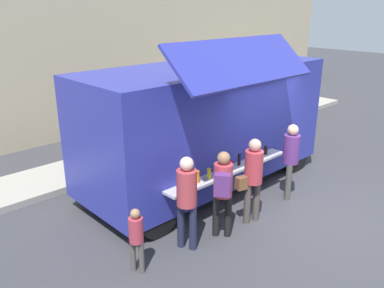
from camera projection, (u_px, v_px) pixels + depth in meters
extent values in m
plane|color=#38383D|center=(312.00, 210.00, 8.30)|extent=(60.00, 60.00, 0.00)
cube|color=#2C329D|center=(206.00, 121.00, 9.03)|extent=(5.91, 2.28, 2.51)
cube|color=#2C329D|center=(244.00, 61.00, 7.08)|extent=(3.25, 0.83, 0.75)
cube|color=black|center=(223.00, 123.00, 7.81)|extent=(3.09, 0.11, 1.13)
cube|color=#B7B7BC|center=(230.00, 170.00, 7.97)|extent=(3.25, 0.36, 0.05)
cylinder|color=red|center=(186.00, 184.00, 7.11)|extent=(0.06, 0.06, 0.19)
cylinder|color=orange|center=(198.00, 177.00, 7.32)|extent=(0.07, 0.07, 0.24)
cylinder|color=yellow|center=(209.00, 173.00, 7.51)|extent=(0.07, 0.07, 0.20)
cylinder|color=black|center=(219.00, 168.00, 7.75)|extent=(0.06, 0.06, 0.21)
cylinder|color=red|center=(231.00, 165.00, 7.92)|extent=(0.08, 0.08, 0.19)
cylinder|color=black|center=(239.00, 159.00, 8.13)|extent=(0.06, 0.06, 0.25)
cylinder|color=white|center=(248.00, 155.00, 8.34)|extent=(0.07, 0.07, 0.26)
cylinder|color=orange|center=(258.00, 152.00, 8.52)|extent=(0.08, 0.08, 0.24)
cylinder|color=black|center=(266.00, 150.00, 8.73)|extent=(0.07, 0.07, 0.19)
cube|color=black|center=(281.00, 85.00, 10.75)|extent=(0.08, 1.93, 1.10)
cylinder|color=black|center=(236.00, 136.00, 11.53)|extent=(0.90, 0.28, 0.90)
cylinder|color=black|center=(294.00, 154.00, 10.17)|extent=(0.90, 0.28, 0.90)
cylinder|color=black|center=(100.00, 181.00, 8.62)|extent=(0.90, 0.28, 0.90)
cylinder|color=black|center=(156.00, 213.00, 7.26)|extent=(0.90, 0.28, 0.90)
cylinder|color=#2C5E36|center=(242.00, 115.00, 13.64)|extent=(0.60, 0.60, 0.96)
cylinder|color=#4D433F|center=(247.00, 203.00, 7.69)|extent=(0.13, 0.13, 0.84)
cylinder|color=#4D433F|center=(256.00, 201.00, 7.80)|extent=(0.13, 0.13, 0.84)
cylinder|color=#B53741|center=(254.00, 167.00, 7.50)|extent=(0.35, 0.35, 0.64)
sphere|color=#D9A187|center=(255.00, 145.00, 7.36)|extent=(0.24, 0.24, 0.24)
cube|color=brown|center=(241.00, 183.00, 7.46)|extent=(0.23, 0.19, 0.25)
cylinder|color=black|center=(216.00, 215.00, 7.28)|extent=(0.13, 0.13, 0.81)
cylinder|color=black|center=(228.00, 216.00, 7.26)|extent=(0.13, 0.13, 0.81)
cylinder|color=#B33A42|center=(223.00, 180.00, 7.03)|extent=(0.34, 0.34, 0.62)
sphere|color=#9E6F4E|center=(224.00, 158.00, 6.89)|extent=(0.23, 0.23, 0.23)
cube|color=#5A2D73|center=(222.00, 185.00, 6.78)|extent=(0.32, 0.33, 0.40)
cylinder|color=#1E213A|center=(181.00, 225.00, 6.94)|extent=(0.13, 0.13, 0.84)
cylinder|color=#1E213A|center=(193.00, 228.00, 6.86)|extent=(0.13, 0.13, 0.84)
cylinder|color=#AC3B42|center=(187.00, 188.00, 6.65)|extent=(0.35, 0.35, 0.64)
sphere|color=beige|center=(187.00, 164.00, 6.51)|extent=(0.24, 0.24, 0.24)
cylinder|color=#494A43|center=(288.00, 182.00, 8.63)|extent=(0.13, 0.13, 0.83)
cylinder|color=#494A43|center=(289.00, 178.00, 8.83)|extent=(0.13, 0.13, 0.83)
cylinder|color=#572C73|center=(291.00, 149.00, 8.49)|extent=(0.34, 0.34, 0.63)
sphere|color=#D6A987|center=(293.00, 130.00, 8.34)|extent=(0.23, 0.23, 0.23)
cylinder|color=#4F4A45|center=(133.00, 256.00, 6.34)|extent=(0.09, 0.09, 0.55)
cylinder|color=#4F4A45|center=(142.00, 257.00, 6.29)|extent=(0.09, 0.09, 0.55)
cylinder|color=#A73444|center=(136.00, 230.00, 6.15)|extent=(0.23, 0.23, 0.42)
sphere|color=#9B7151|center=(135.00, 214.00, 6.06)|extent=(0.15, 0.15, 0.15)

